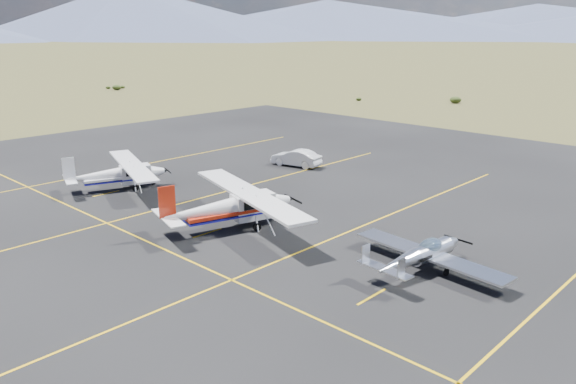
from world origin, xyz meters
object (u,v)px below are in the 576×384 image
aircraft_plain (118,173)px  sedan (296,158)px  aircraft_low_wing (422,254)px  aircraft_cessna (231,206)px

aircraft_plain → sedan: (13.53, -4.33, -0.46)m
aircraft_low_wing → sedan: aircraft_low_wing is taller
aircraft_plain → sedan: 14.22m
aircraft_cessna → aircraft_plain: size_ratio=1.17×
aircraft_cessna → aircraft_plain: bearing=107.4°
aircraft_low_wing → aircraft_cessna: aircraft_cessna is taller
aircraft_low_wing → aircraft_cessna: bearing=107.7°
aircraft_low_wing → aircraft_plain: bearing=101.9°
aircraft_low_wing → aircraft_plain: (-2.54, 22.48, 0.31)m
aircraft_cessna → sedan: size_ratio=2.84×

